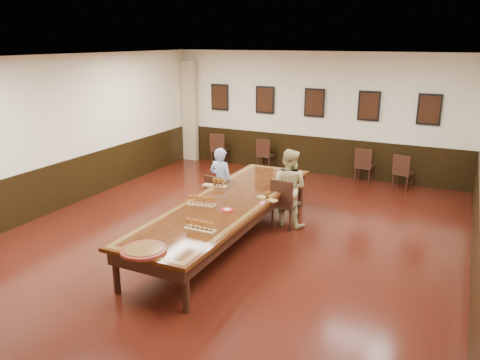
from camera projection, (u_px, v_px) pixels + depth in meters
The scene contains 23 objects.
floor at pixel (228, 240), 8.46m from camera, with size 8.00×10.00×0.02m, color black.
ceiling at pixel (226, 57), 7.53m from camera, with size 8.00×10.00×0.02m, color white.
wall_back at pixel (315, 114), 12.31m from camera, with size 8.00×0.02×3.20m, color #F1EDCA.
wall_left at pixel (55, 134), 9.67m from camera, with size 0.02×10.00×3.20m, color #F1EDCA.
chair_man at pixel (219, 195), 9.53m from camera, with size 0.41×0.45×0.88m, color black, non-canonical shape.
chair_woman at pixel (286, 203), 8.95m from camera, with size 0.45×0.50×0.97m, color black, non-canonical shape.
spare_chair_a at pixel (220, 149), 13.44m from camera, with size 0.44×0.48×0.93m, color black, non-canonical shape.
spare_chair_b at pixel (266, 154), 12.95m from camera, with size 0.41×0.45×0.88m, color black, non-canonical shape.
spare_chair_c at pixel (365, 165), 11.76m from camera, with size 0.42×0.46×0.90m, color black, non-canonical shape.
spare_chair_d at pixel (403, 172), 11.23m from camera, with size 0.41×0.44×0.87m, color black, non-canonical shape.
person_man at pixel (221, 182), 9.53m from camera, with size 0.51×0.34×1.41m, color #537ED1.
person_woman at pixel (289, 188), 8.96m from camera, with size 0.75×0.59×1.52m, color #CAC17E.
pink_phone at pixel (262, 203), 8.13m from camera, with size 0.08×0.15×0.01m, color #FD54BA.
curtain at pixel (190, 111), 13.76m from camera, with size 0.45×0.18×2.90m, color tan.
wainscoting at pixel (228, 214), 8.31m from camera, with size 8.00×10.00×1.00m.
conference_table at pixel (228, 208), 8.28m from camera, with size 1.40×5.00×0.76m.
posters at pixel (314, 103), 12.16m from camera, with size 6.14×0.04×0.74m.
flight_a at pixel (216, 183), 9.00m from camera, with size 0.50×0.21×0.18m.
flight_b at pixel (267, 196), 8.29m from camera, with size 0.43×0.25×0.15m.
flight_c at pixel (202, 201), 7.99m from camera, with size 0.51×0.23×0.18m.
flight_d at pixel (200, 225), 6.94m from camera, with size 0.49×0.15×0.18m.
red_plate_grp at pixel (227, 210), 7.78m from camera, with size 0.20×0.20×0.03m.
carved_platter at pixel (144, 250), 6.26m from camera, with size 0.72×0.72×0.05m.
Camera 1 is at (3.60, -6.91, 3.48)m, focal length 35.00 mm.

